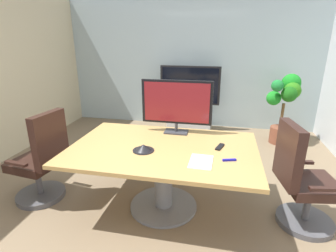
{
  "coord_description": "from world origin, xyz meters",
  "views": [
    {
      "loc": [
        0.71,
        -2.21,
        1.86
      ],
      "look_at": [
        0.14,
        0.53,
        0.9
      ],
      "focal_mm": 28.01,
      "sensor_mm": 36.0,
      "label": 1
    }
  ],
  "objects_px": {
    "conference_table": "(163,162)",
    "potted_plant": "(285,102)",
    "office_chair_left": "(42,164)",
    "wall_display_unit": "(189,108)",
    "conference_phone": "(143,148)",
    "tv_monitor": "(177,104)",
    "office_chair_right": "(301,185)",
    "remote_control": "(220,147)"
  },
  "relations": [
    {
      "from": "potted_plant",
      "to": "remote_control",
      "type": "xyz_separation_m",
      "value": [
        -1.08,
        -2.24,
        -0.01
      ]
    },
    {
      "from": "conference_phone",
      "to": "conference_table",
      "type": "bearing_deg",
      "value": 38.3
    },
    {
      "from": "tv_monitor",
      "to": "office_chair_right",
      "type": "bearing_deg",
      "value": -18.97
    },
    {
      "from": "tv_monitor",
      "to": "conference_phone",
      "type": "bearing_deg",
      "value": -111.0
    },
    {
      "from": "tv_monitor",
      "to": "potted_plant",
      "type": "height_order",
      "value": "tv_monitor"
    },
    {
      "from": "potted_plant",
      "to": "conference_phone",
      "type": "distance_m",
      "value": 3.1
    },
    {
      "from": "conference_table",
      "to": "office_chair_right",
      "type": "bearing_deg",
      "value": 0.23
    },
    {
      "from": "tv_monitor",
      "to": "potted_plant",
      "type": "distance_m",
      "value": 2.5
    },
    {
      "from": "conference_table",
      "to": "tv_monitor",
      "type": "xyz_separation_m",
      "value": [
        0.06,
        0.47,
        0.54
      ]
    },
    {
      "from": "office_chair_right",
      "to": "conference_phone",
      "type": "relative_size",
      "value": 4.95
    },
    {
      "from": "office_chair_left",
      "to": "conference_table",
      "type": "bearing_deg",
      "value": 102.47
    },
    {
      "from": "office_chair_left",
      "to": "remote_control",
      "type": "height_order",
      "value": "office_chair_left"
    },
    {
      "from": "office_chair_right",
      "to": "wall_display_unit",
      "type": "xyz_separation_m",
      "value": [
        -1.48,
        2.73,
        -0.01
      ]
    },
    {
      "from": "office_chair_left",
      "to": "potted_plant",
      "type": "relative_size",
      "value": 0.88
    },
    {
      "from": "office_chair_left",
      "to": "conference_phone",
      "type": "height_order",
      "value": "office_chair_left"
    },
    {
      "from": "conference_table",
      "to": "wall_display_unit",
      "type": "distance_m",
      "value": 2.74
    },
    {
      "from": "potted_plant",
      "to": "conference_phone",
      "type": "bearing_deg",
      "value": -126.62
    },
    {
      "from": "wall_display_unit",
      "to": "potted_plant",
      "type": "bearing_deg",
      "value": -12.51
    },
    {
      "from": "office_chair_left",
      "to": "office_chair_right",
      "type": "relative_size",
      "value": 1.0
    },
    {
      "from": "office_chair_left",
      "to": "remote_control",
      "type": "relative_size",
      "value": 6.41
    },
    {
      "from": "office_chair_right",
      "to": "remote_control",
      "type": "xyz_separation_m",
      "value": [
        -0.82,
        0.1,
        0.3
      ]
    },
    {
      "from": "conference_table",
      "to": "conference_phone",
      "type": "distance_m",
      "value": 0.31
    },
    {
      "from": "office_chair_left",
      "to": "remote_control",
      "type": "distance_m",
      "value": 2.03
    },
    {
      "from": "office_chair_right",
      "to": "office_chair_left",
      "type": "bearing_deg",
      "value": 83.22
    },
    {
      "from": "conference_table",
      "to": "potted_plant",
      "type": "distance_m",
      "value": 2.89
    },
    {
      "from": "potted_plant",
      "to": "conference_phone",
      "type": "relative_size",
      "value": 5.62
    },
    {
      "from": "office_chair_right",
      "to": "wall_display_unit",
      "type": "distance_m",
      "value": 3.1
    },
    {
      "from": "conference_table",
      "to": "tv_monitor",
      "type": "bearing_deg",
      "value": 82.97
    },
    {
      "from": "tv_monitor",
      "to": "potted_plant",
      "type": "bearing_deg",
      "value": 49.3
    },
    {
      "from": "potted_plant",
      "to": "remote_control",
      "type": "distance_m",
      "value": 2.49
    },
    {
      "from": "office_chair_right",
      "to": "tv_monitor",
      "type": "distance_m",
      "value": 1.57
    },
    {
      "from": "office_chair_right",
      "to": "tv_monitor",
      "type": "height_order",
      "value": "tv_monitor"
    },
    {
      "from": "office_chair_left",
      "to": "tv_monitor",
      "type": "height_order",
      "value": "tv_monitor"
    },
    {
      "from": "conference_table",
      "to": "conference_phone",
      "type": "height_order",
      "value": "conference_phone"
    },
    {
      "from": "office_chair_right",
      "to": "potted_plant",
      "type": "relative_size",
      "value": 0.88
    },
    {
      "from": "remote_control",
      "to": "potted_plant",
      "type": "bearing_deg",
      "value": 81.07
    },
    {
      "from": "office_chair_left",
      "to": "conference_phone",
      "type": "distance_m",
      "value": 1.27
    },
    {
      "from": "office_chair_left",
      "to": "wall_display_unit",
      "type": "height_order",
      "value": "wall_display_unit"
    },
    {
      "from": "office_chair_left",
      "to": "tv_monitor",
      "type": "distance_m",
      "value": 1.71
    },
    {
      "from": "potted_plant",
      "to": "wall_display_unit",
      "type": "bearing_deg",
      "value": 167.49
    },
    {
      "from": "conference_table",
      "to": "potted_plant",
      "type": "bearing_deg",
      "value": 54.54
    },
    {
      "from": "office_chair_left",
      "to": "wall_display_unit",
      "type": "relative_size",
      "value": 0.83
    }
  ]
}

